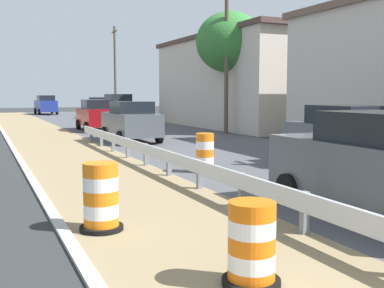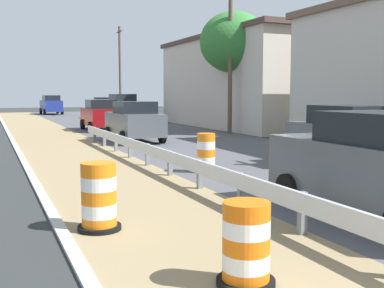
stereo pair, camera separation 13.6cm
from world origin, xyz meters
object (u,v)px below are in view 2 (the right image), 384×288
(car_lead_near_lane, at_px, (134,121))
(utility_pole_far, at_px, (120,70))
(traffic_barrel_nearest, at_px, (246,248))
(car_trailing_near_lane, at_px, (123,108))
(utility_pole_mid, at_px, (230,47))
(car_trailing_far_lane, at_px, (101,115))
(traffic_barrel_mid, at_px, (206,155))
(car_lead_far_lane, at_px, (378,165))
(car_mid_far_lane, at_px, (353,138))
(traffic_barrel_close, at_px, (99,200))
(car_distant_a, at_px, (105,108))
(car_distant_b, at_px, (51,105))

(car_lead_near_lane, bearing_deg, utility_pole_far, -13.46)
(traffic_barrel_nearest, relative_size, car_trailing_near_lane, 0.21)
(utility_pole_mid, bearing_deg, car_trailing_far_lane, 138.56)
(traffic_barrel_nearest, bearing_deg, utility_pole_mid, 62.49)
(traffic_barrel_mid, xyz_separation_m, car_trailing_near_lane, (4.39, 25.17, 0.60))
(traffic_barrel_nearest, xyz_separation_m, traffic_barrel_mid, (3.01, 7.51, 0.06))
(utility_pole_mid, bearing_deg, traffic_barrel_mid, -120.96)
(car_lead_far_lane, xyz_separation_m, car_mid_far_lane, (3.45, 4.43, -0.01))
(car_trailing_far_lane, distance_m, utility_pole_mid, 9.10)
(car_trailing_far_lane, bearing_deg, traffic_barrel_mid, 178.59)
(traffic_barrel_close, bearing_deg, traffic_barrel_nearest, -69.76)
(car_lead_near_lane, distance_m, utility_pole_mid, 7.57)
(car_lead_far_lane, relative_size, car_distant_a, 1.08)
(car_trailing_near_lane, bearing_deg, car_lead_near_lane, -14.35)
(traffic_barrel_nearest, bearing_deg, traffic_barrel_mid, 68.17)
(car_lead_far_lane, height_order, car_trailing_far_lane, car_lead_far_lane)
(traffic_barrel_nearest, height_order, car_trailing_near_lane, car_trailing_near_lane)
(car_mid_far_lane, height_order, utility_pole_mid, utility_pole_mid)
(car_mid_far_lane, relative_size, utility_pole_far, 0.52)
(car_lead_near_lane, distance_m, utility_pole_far, 25.39)
(traffic_barrel_mid, height_order, car_lead_near_lane, car_lead_near_lane)
(car_trailing_far_lane, height_order, car_distant_a, car_distant_a)
(traffic_barrel_mid, xyz_separation_m, utility_pole_far, (6.48, 33.91, 4.07))
(traffic_barrel_nearest, distance_m, car_lead_far_lane, 4.13)
(car_lead_far_lane, distance_m, car_distant_b, 47.62)
(car_distant_b, bearing_deg, traffic_barrel_mid, 176.87)
(car_lead_near_lane, bearing_deg, car_distant_b, -0.16)
(car_lead_far_lane, bearing_deg, utility_pole_mid, -18.30)
(traffic_barrel_mid, height_order, car_trailing_near_lane, car_trailing_near_lane)
(traffic_barrel_nearest, distance_m, car_distant_b, 49.47)
(car_lead_far_lane, relative_size, car_mid_far_lane, 0.99)
(car_trailing_far_lane, xyz_separation_m, car_distant_a, (3.47, 13.98, 0.01))
(utility_pole_mid, xyz_separation_m, utility_pole_far, (-0.35, 22.51, -0.28))
(car_trailing_near_lane, distance_m, utility_pole_far, 9.63)
(traffic_barrel_mid, xyz_separation_m, car_mid_far_lane, (4.17, -1.38, 0.45))
(traffic_barrel_nearest, relative_size, utility_pole_mid, 0.11)
(traffic_barrel_nearest, distance_m, utility_pole_mid, 21.77)
(traffic_barrel_mid, xyz_separation_m, utility_pole_mid, (6.84, 11.39, 4.36))
(car_mid_far_lane, relative_size, car_trailing_far_lane, 1.08)
(traffic_barrel_nearest, height_order, car_distant_b, car_distant_b)
(car_lead_near_lane, relative_size, car_distant_b, 0.96)
(traffic_barrel_mid, xyz_separation_m, car_lead_far_lane, (0.72, -5.81, 0.46))
(car_lead_far_lane, distance_m, car_mid_far_lane, 5.61)
(utility_pole_far, bearing_deg, car_mid_far_lane, -93.75)
(traffic_barrel_nearest, relative_size, car_lead_far_lane, 0.22)
(traffic_barrel_nearest, xyz_separation_m, utility_pole_far, (9.49, 41.41, 4.13))
(traffic_barrel_close, bearing_deg, traffic_barrel_mid, 47.85)
(traffic_barrel_close, relative_size, utility_pole_mid, 0.12)
(car_trailing_near_lane, bearing_deg, traffic_barrel_mid, -10.87)
(car_mid_far_lane, bearing_deg, traffic_barrel_close, -67.29)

